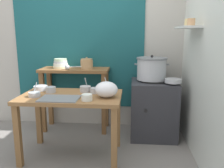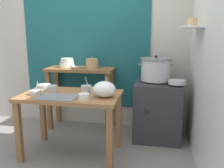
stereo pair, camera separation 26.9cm
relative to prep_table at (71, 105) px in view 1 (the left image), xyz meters
name	(u,v)px [view 1 (the left image)]	position (x,y,z in m)	size (l,w,h in m)	color
ground_plane	(75,157)	(0.03, -0.05, -0.61)	(9.00, 9.00, 0.00)	gray
wall_back	(95,39)	(0.12, 1.05, 0.69)	(4.40, 0.12, 2.60)	#B2ADA3
wall_right	(205,41)	(1.43, 0.15, 0.69)	(0.30, 3.20, 2.60)	silver
prep_table	(71,105)	(0.00, 0.00, 0.00)	(1.10, 0.66, 0.72)	olive
back_shelf_table	(75,84)	(-0.14, 0.78, 0.07)	(0.96, 0.40, 0.90)	brown
stove_block	(153,108)	(0.96, 0.65, -0.23)	(0.60, 0.61, 0.78)	#2D2D33
steamer_pot	(152,69)	(0.92, 0.67, 0.32)	(0.45, 0.40, 0.33)	#B7BABF
clay_pot	(87,64)	(0.04, 0.78, 0.36)	(0.17, 0.17, 0.16)	tan
bowl_stack_enamel	(61,64)	(-0.35, 0.81, 0.35)	(0.22, 0.22, 0.13)	beige
ladle	(68,67)	(-0.21, 0.67, 0.33)	(0.27, 0.11, 0.07)	#B7BABF
serving_tray	(59,99)	(-0.08, -0.17, 0.12)	(0.40, 0.28, 0.01)	slate
plastic_bag	(106,89)	(0.40, -0.06, 0.20)	(0.24, 0.21, 0.17)	white
wide_pan	(173,81)	(1.18, 0.48, 0.20)	(0.21, 0.21, 0.05)	#B7BABF
prep_bowl_0	(51,89)	(-0.26, 0.09, 0.15)	(0.11, 0.11, 0.07)	#B7BABF
prep_bowl_1	(34,94)	(-0.37, -0.11, 0.14)	(0.13, 0.13, 0.15)	#B7BABF
prep_bowl_2	(95,90)	(0.25, 0.11, 0.14)	(0.10, 0.10, 0.06)	#B7BABF
prep_bowl_3	(85,89)	(0.13, 0.17, 0.15)	(0.13, 0.13, 0.17)	#B7BABF
prep_bowl_4	(108,88)	(0.38, 0.24, 0.14)	(0.10, 0.10, 0.16)	#B7BABF
prep_bowl_5	(41,88)	(-0.41, 0.19, 0.14)	(0.16, 0.16, 0.05)	#B7BABF
prep_bowl_6	(87,97)	(0.22, -0.20, 0.15)	(0.11, 0.11, 0.07)	silver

